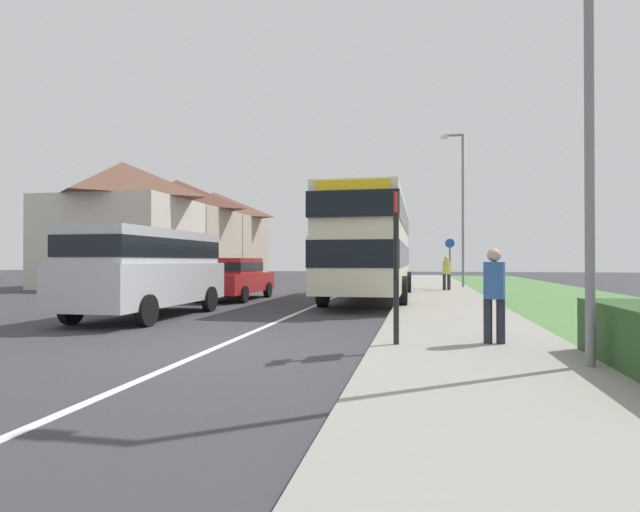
% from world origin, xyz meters
% --- Properties ---
extents(ground_plane, '(120.00, 120.00, 0.00)m').
position_xyz_m(ground_plane, '(0.00, 0.00, 0.00)').
color(ground_plane, '#38383D').
extents(lane_marking_centre, '(0.14, 60.00, 0.01)m').
position_xyz_m(lane_marking_centre, '(0.00, 8.00, 0.00)').
color(lane_marking_centre, silver).
rests_on(lane_marking_centre, ground_plane).
extents(pavement_near_side, '(3.20, 68.00, 0.12)m').
position_xyz_m(pavement_near_side, '(4.20, 6.00, 0.06)').
color(pavement_near_side, gray).
rests_on(pavement_near_side, ground_plane).
extents(grass_verge_seaward, '(6.00, 68.00, 0.08)m').
position_xyz_m(grass_verge_seaward, '(8.50, 6.00, 0.04)').
color(grass_verge_seaward, '#517F42').
rests_on(grass_verge_seaward, ground_plane).
extents(double_decker_bus, '(2.80, 10.62, 3.70)m').
position_xyz_m(double_decker_bus, '(1.59, 10.79, 2.14)').
color(double_decker_bus, beige).
rests_on(double_decker_bus, ground_plane).
extents(parked_van_silver, '(2.11, 5.47, 2.26)m').
position_xyz_m(parked_van_silver, '(-3.55, 4.12, 1.34)').
color(parked_van_silver, '#B7B7BC').
rests_on(parked_van_silver, ground_plane).
extents(parked_car_red, '(1.95, 4.54, 1.56)m').
position_xyz_m(parked_car_red, '(-3.50, 10.04, 0.87)').
color(parked_car_red, '#B21E1E').
rests_on(parked_car_red, ground_plane).
extents(pedestrian_at_stop, '(0.34, 0.34, 1.67)m').
position_xyz_m(pedestrian_at_stop, '(4.57, 0.81, 0.98)').
color(pedestrian_at_stop, '#23232D').
rests_on(pedestrian_at_stop, ground_plane).
extents(pedestrian_walking_away, '(0.34, 0.34, 1.67)m').
position_xyz_m(pedestrian_walking_away, '(4.55, 15.97, 0.98)').
color(pedestrian_walking_away, '#23232D').
rests_on(pedestrian_walking_away, ground_plane).
extents(bus_stop_sign, '(0.09, 0.52, 2.60)m').
position_xyz_m(bus_stop_sign, '(3.00, 0.43, 1.54)').
color(bus_stop_sign, black).
rests_on(bus_stop_sign, ground_plane).
extents(cycle_route_sign, '(0.44, 0.08, 2.52)m').
position_xyz_m(cycle_route_sign, '(4.76, 16.95, 1.43)').
color(cycle_route_sign, slate).
rests_on(cycle_route_sign, ground_plane).
extents(street_lamp_near, '(1.14, 0.20, 6.56)m').
position_xyz_m(street_lamp_near, '(5.40, -0.79, 3.82)').
color(street_lamp_near, slate).
rests_on(street_lamp_near, ground_plane).
extents(street_lamp_mid, '(1.14, 0.20, 7.94)m').
position_xyz_m(street_lamp_mid, '(5.41, 18.71, 4.53)').
color(street_lamp_mid, slate).
rests_on(street_lamp_mid, ground_plane).
extents(house_terrace_far_side, '(7.00, 18.60, 6.87)m').
position_xyz_m(house_terrace_far_side, '(-12.60, 23.17, 3.44)').
color(house_terrace_far_side, beige).
rests_on(house_terrace_far_side, ground_plane).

